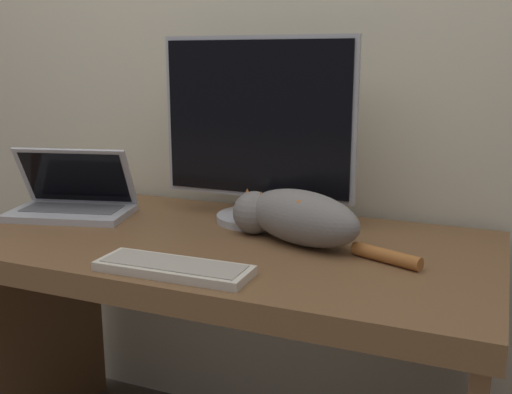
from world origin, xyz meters
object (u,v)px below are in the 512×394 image
Objects in this scene: laptop at (72,201)px; external_keyboard at (174,268)px; monitor at (257,132)px; cat at (295,216)px.

laptop is 0.61m from external_keyboard.
monitor is 0.59m from laptop.
laptop is at bearing 148.26° from external_keyboard.
cat is at bearing -42.24° from monitor.
cat is at bearing -14.49° from laptop.
monitor reaches higher than external_keyboard.
monitor reaches higher than cat.
monitor reaches higher than laptop.
laptop is 1.11× the size of external_keyboard.
monitor is 1.10× the size of cat.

